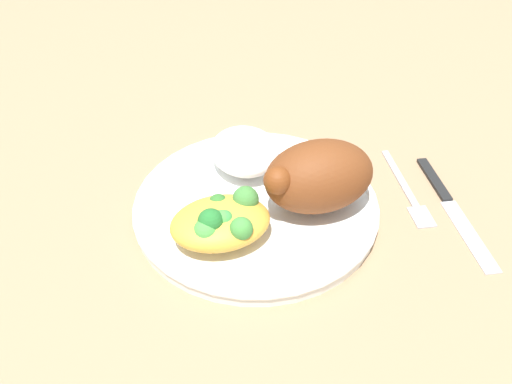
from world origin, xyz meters
The scene contains 7 objects.
ground_plane centered at (0.00, 0.00, 0.00)m, with size 2.00×2.00×0.00m, color #9A7655.
plate centered at (0.00, 0.00, 0.01)m, with size 0.27×0.27×0.02m.
roasted_chicken centered at (-0.06, 0.03, 0.06)m, with size 0.12×0.08×0.08m.
rice_pile centered at (-0.01, -0.07, 0.04)m, with size 0.08×0.09×0.04m, color white.
mac_cheese_with_broccoli centered at (0.05, 0.05, 0.04)m, with size 0.10×0.08×0.04m.
fork centered at (-0.18, 0.02, 0.00)m, with size 0.04×0.14×0.01m.
knife centered at (-0.22, 0.05, 0.00)m, with size 0.04×0.19×0.01m.
Camera 1 is at (0.12, 0.42, 0.40)m, focal length 36.87 mm.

